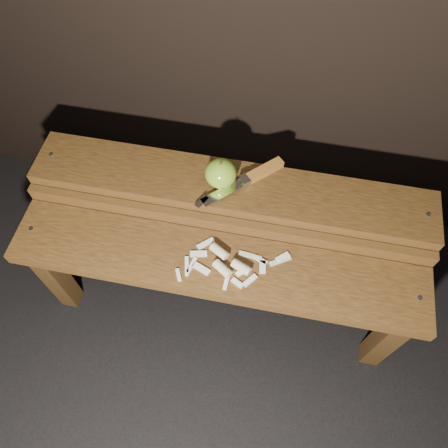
% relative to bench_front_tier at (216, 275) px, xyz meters
% --- Properties ---
extents(ground, '(60.00, 60.00, 0.00)m').
position_rel_bench_front_tier_xyz_m(ground, '(0.00, 0.06, -0.35)').
color(ground, black).
extents(bench_front_tier, '(1.20, 0.20, 0.42)m').
position_rel_bench_front_tier_xyz_m(bench_front_tier, '(0.00, 0.00, 0.00)').
color(bench_front_tier, '#37220D').
rests_on(bench_front_tier, ground).
extents(bench_rear_tier, '(1.20, 0.21, 0.50)m').
position_rel_bench_front_tier_xyz_m(bench_rear_tier, '(0.00, 0.23, 0.06)').
color(bench_rear_tier, '#37220D').
rests_on(bench_rear_tier, ground).
extents(apple, '(0.09, 0.09, 0.09)m').
position_rel_bench_front_tier_xyz_m(apple, '(-0.03, 0.23, 0.19)').
color(apple, olive).
rests_on(apple, bench_rear_tier).
extents(knife, '(0.23, 0.22, 0.03)m').
position_rel_bench_front_tier_xyz_m(knife, '(0.06, 0.26, 0.16)').
color(knife, '#925A20').
rests_on(knife, bench_rear_tier).
extents(apple_scraps, '(0.32, 0.15, 0.03)m').
position_rel_bench_front_tier_xyz_m(apple_scraps, '(0.03, 0.01, 0.08)').
color(apple_scraps, beige).
rests_on(apple_scraps, bench_front_tier).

